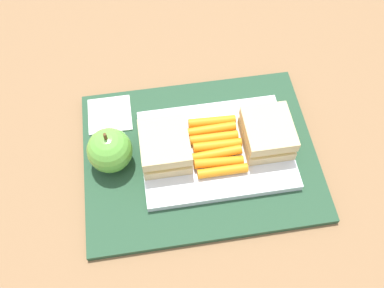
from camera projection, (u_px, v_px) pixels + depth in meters
ground_plane at (200, 157)px, 0.68m from camera, size 2.40×2.40×0.00m
lunchbag_mat at (200, 155)px, 0.68m from camera, size 0.36×0.28×0.01m
food_tray at (216, 149)px, 0.67m from camera, size 0.23×0.17×0.01m
sandwich_half_left at (267, 133)px, 0.65m from camera, size 0.07×0.08×0.04m
sandwich_half_right at (165, 147)px, 0.64m from camera, size 0.07×0.08×0.04m
carrot_sticks_bundle at (216, 145)px, 0.66m from camera, size 0.08×0.10×0.02m
apple at (110, 150)px, 0.64m from camera, size 0.07×0.07×0.08m
paper_napkin at (110, 115)px, 0.71m from camera, size 0.07×0.07×0.00m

